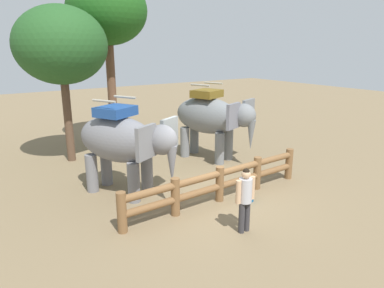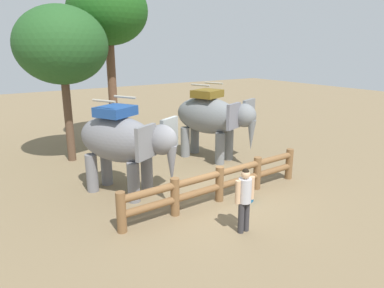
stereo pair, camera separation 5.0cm
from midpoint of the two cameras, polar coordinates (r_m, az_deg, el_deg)
name	(u,v)px [view 2 (the right image)]	position (r m, az deg, el deg)	size (l,w,h in m)	color
ground_plane	(214,197)	(10.71, 3.65, -8.64)	(60.00, 60.00, 0.00)	#7B6749
log_fence	(220,181)	(10.28, 4.64, -6.08)	(6.43, 0.46, 1.05)	brown
elephant_near_left	(123,142)	(10.60, -10.99, 0.37)	(2.74, 3.46, 2.95)	slate
elephant_center	(212,118)	(13.81, 3.34, 4.31)	(2.56, 3.60, 3.02)	slate
tourist_woman_in_black	(245,196)	(8.56, 8.71, -8.31)	(0.58, 0.33, 1.64)	#333135
tree_far_left	(62,46)	(14.19, -20.32, 14.71)	(3.36, 3.36, 5.86)	brown
tree_back_center	(108,12)	(16.45, -13.43, 20.11)	(3.44, 3.44, 7.34)	brown
feed_bucket	(247,195)	(10.54, 9.10, -8.16)	(0.38, 0.38, 0.36)	#19598C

